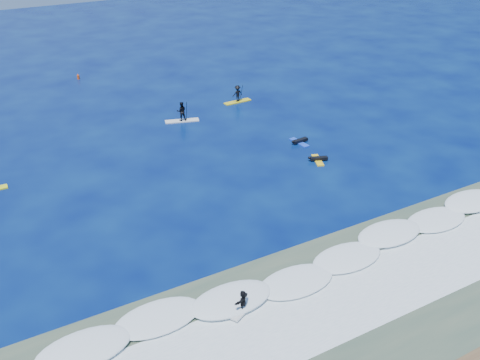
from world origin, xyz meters
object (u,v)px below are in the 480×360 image
prone_paddler_near (318,159)px  prone_paddler_far (299,141)px  marker_buoy (78,77)px  sup_paddler_center (182,113)px  wave_surfer (243,302)px  sup_paddler_right (237,95)px

prone_paddler_near → prone_paddler_far: prone_paddler_far is taller
prone_paddler_far → marker_buoy: 30.24m
sup_paddler_center → prone_paddler_far: bearing=-36.8°
wave_surfer → marker_buoy: (2.43, 43.82, -0.44)m
wave_surfer → sup_paddler_center: bearing=45.9°
prone_paddler_far → marker_buoy: size_ratio=3.05×
prone_paddler_near → sup_paddler_center: bearing=47.3°
sup_paddler_right → wave_surfer: size_ratio=1.66×
sup_paddler_center → prone_paddler_far: (7.08, -9.69, -0.70)m
wave_surfer → marker_buoy: 43.89m
sup_paddler_right → wave_surfer: 31.80m
prone_paddler_near → prone_paddler_far: bearing=11.2°
sup_paddler_center → wave_surfer: sup_paddler_center is taller
wave_surfer → sup_paddler_right: bearing=34.3°
sup_paddler_right → prone_paddler_near: (-0.83, -15.29, -0.68)m
sup_paddler_center → prone_paddler_near: sup_paddler_center is taller
sup_paddler_right → marker_buoy: size_ratio=4.20×
prone_paddler_near → sup_paddler_right: bearing=18.5°
sup_paddler_right → prone_paddler_far: size_ratio=1.38×
sup_paddler_right → prone_paddler_near: bearing=-95.7°
sup_paddler_center → sup_paddler_right: 7.50m
prone_paddler_far → wave_surfer: size_ratio=1.20×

